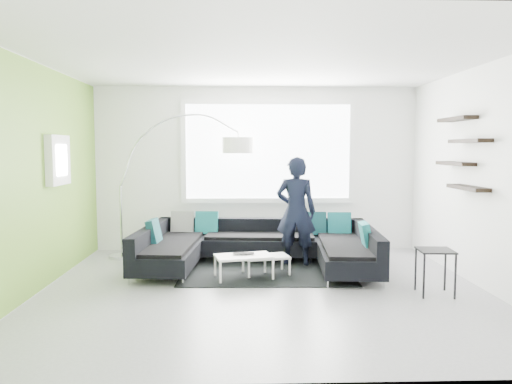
{
  "coord_description": "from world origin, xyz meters",
  "views": [
    {
      "loc": [
        -0.29,
        -6.08,
        1.75
      ],
      "look_at": [
        -0.06,
        0.9,
        1.14
      ],
      "focal_mm": 35.0,
      "sensor_mm": 36.0,
      "label": 1
    }
  ],
  "objects_px": {
    "sectional_sofa": "(258,248)",
    "laptop": "(244,254)",
    "coffee_table": "(255,265)",
    "person": "(296,211)",
    "side_table": "(435,272)",
    "arc_lamp": "(120,186)"
  },
  "relations": [
    {
      "from": "sectional_sofa",
      "to": "laptop",
      "type": "height_order",
      "value": "sectional_sofa"
    },
    {
      "from": "coffee_table",
      "to": "person",
      "type": "distance_m",
      "value": 1.13
    },
    {
      "from": "coffee_table",
      "to": "side_table",
      "type": "xyz_separation_m",
      "value": [
        2.13,
        -0.92,
        0.12
      ]
    },
    {
      "from": "person",
      "to": "laptop",
      "type": "relative_size",
      "value": 5.62
    },
    {
      "from": "laptop",
      "to": "side_table",
      "type": "bearing_deg",
      "value": -21.07
    },
    {
      "from": "side_table",
      "to": "person",
      "type": "xyz_separation_m",
      "value": [
        -1.5,
        1.59,
        0.54
      ]
    },
    {
      "from": "sectional_sofa",
      "to": "coffee_table",
      "type": "distance_m",
      "value": 0.46
    },
    {
      "from": "arc_lamp",
      "to": "coffee_table",
      "type": "bearing_deg",
      "value": -25.89
    },
    {
      "from": "sectional_sofa",
      "to": "coffee_table",
      "type": "relative_size",
      "value": 3.59
    },
    {
      "from": "coffee_table",
      "to": "laptop",
      "type": "relative_size",
      "value": 3.35
    },
    {
      "from": "sectional_sofa",
      "to": "person",
      "type": "height_order",
      "value": "person"
    },
    {
      "from": "sectional_sofa",
      "to": "person",
      "type": "distance_m",
      "value": 0.8
    },
    {
      "from": "sectional_sofa",
      "to": "person",
      "type": "bearing_deg",
      "value": 27.72
    },
    {
      "from": "arc_lamp",
      "to": "person",
      "type": "relative_size",
      "value": 1.41
    },
    {
      "from": "coffee_table",
      "to": "sectional_sofa",
      "type": "bearing_deg",
      "value": 69.32
    },
    {
      "from": "arc_lamp",
      "to": "laptop",
      "type": "xyz_separation_m",
      "value": [
        1.95,
        -1.34,
        -0.82
      ]
    },
    {
      "from": "sectional_sofa",
      "to": "person",
      "type": "relative_size",
      "value": 2.14
    },
    {
      "from": "sectional_sofa",
      "to": "coffee_table",
      "type": "height_order",
      "value": "sectional_sofa"
    },
    {
      "from": "arc_lamp",
      "to": "laptop",
      "type": "relative_size",
      "value": 7.94
    },
    {
      "from": "side_table",
      "to": "arc_lamp",
      "type": "bearing_deg",
      "value": 152.82
    },
    {
      "from": "person",
      "to": "laptop",
      "type": "height_order",
      "value": "person"
    },
    {
      "from": "coffee_table",
      "to": "person",
      "type": "height_order",
      "value": "person"
    }
  ]
}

